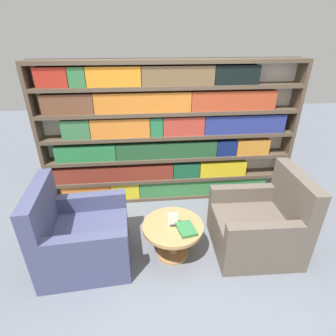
{
  "coord_description": "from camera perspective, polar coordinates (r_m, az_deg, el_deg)",
  "views": [
    {
      "loc": [
        -0.38,
        -2.02,
        2.27
      ],
      "look_at": [
        -0.1,
        0.76,
        0.84
      ],
      "focal_mm": 28.0,
      "sensor_mm": 36.0,
      "label": 1
    }
  ],
  "objects": [
    {
      "name": "ground_plane",
      "position": [
        3.06,
        3.53,
        -20.78
      ],
      "size": [
        14.0,
        14.0,
        0.0
      ],
      "primitive_type": "plane",
      "color": "slate"
    },
    {
      "name": "bookshelf",
      "position": [
        3.72,
        -0.39,
        6.96
      ],
      "size": [
        3.55,
        0.3,
        2.0
      ],
      "color": "silver",
      "rests_on": "ground_plane"
    },
    {
      "name": "armchair_right",
      "position": [
        3.25,
        19.22,
        -11.74
      ],
      "size": [
        0.94,
        0.87,
        0.96
      ],
      "rotation": [
        0.0,
        0.0,
        -1.6
      ],
      "color": "brown",
      "rests_on": "ground_plane"
    },
    {
      "name": "table_sign",
      "position": [
        2.87,
        1.08,
        -11.21
      ],
      "size": [
        0.11,
        0.06,
        0.16
      ],
      "color": "black",
      "rests_on": "coffee_table"
    },
    {
      "name": "coffee_table",
      "position": [
        3.0,
        1.05,
        -14.02
      ],
      "size": [
        0.67,
        0.67,
        0.41
      ],
      "color": "#AD7F4C",
      "rests_on": "ground_plane"
    },
    {
      "name": "stray_book",
      "position": [
        2.85,
        3.99,
        -13.09
      ],
      "size": [
        0.21,
        0.27,
        0.04
      ],
      "color": "#2D703D",
      "rests_on": "coffee_table"
    },
    {
      "name": "armchair_left",
      "position": [
        3.07,
        -18.46,
        -14.18
      ],
      "size": [
        0.96,
        0.9,
        0.96
      ],
      "rotation": [
        0.0,
        0.0,
        1.64
      ],
      "color": "#42476B",
      "rests_on": "ground_plane"
    }
  ]
}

